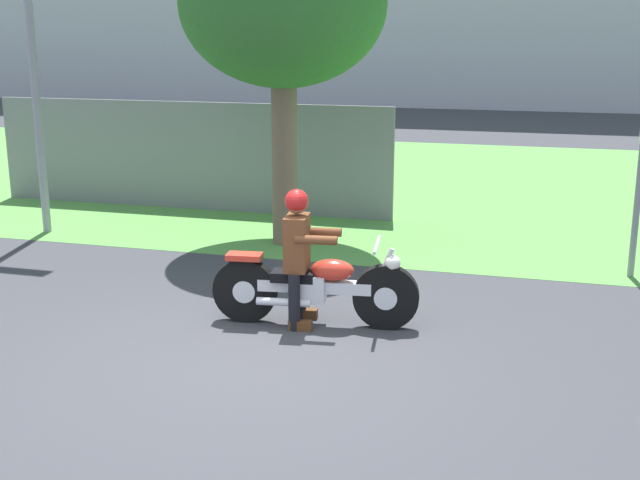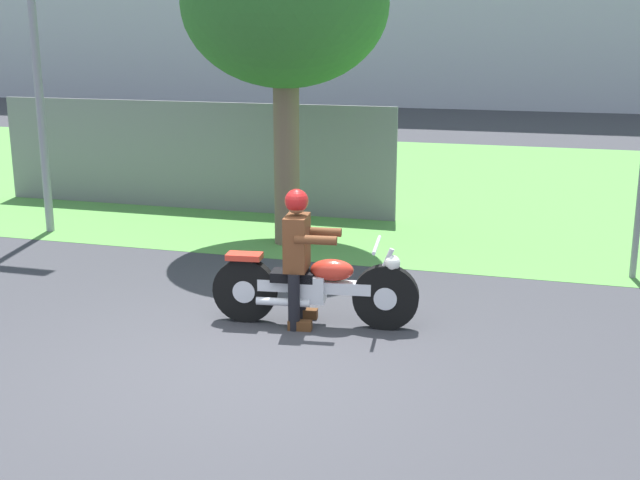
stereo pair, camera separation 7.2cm
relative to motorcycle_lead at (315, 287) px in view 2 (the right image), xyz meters
The scene contains 6 objects.
ground 1.26m from the motorcycle_lead, 107.47° to the right, with size 120.00×120.00×0.00m, color #38383D.
grass_verge 8.25m from the motorcycle_lead, 92.50° to the left, with size 60.00×12.00×0.01m, color #549342.
motorcycle_lead is the anchor object (origin of this frame).
rider_lead 0.46m from the motorcycle_lead, behind, with size 0.59×0.51×1.41m.
tree_roadside 4.41m from the motorcycle_lead, 113.28° to the left, with size 2.77×2.77×4.39m.
fence_segment 6.09m from the motorcycle_lead, 126.65° to the left, with size 7.00×0.06×1.80m, color slate.
Camera 2 is at (2.63, -6.48, 2.94)m, focal length 45.99 mm.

